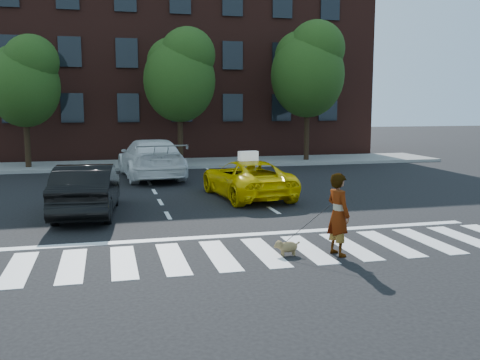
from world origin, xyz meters
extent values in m
plane|color=black|center=(0.00, 0.00, 0.00)|extent=(120.00, 120.00, 0.00)
cube|color=silver|center=(0.00, 0.00, 0.01)|extent=(13.00, 2.40, 0.01)
cube|color=silver|center=(0.00, 1.60, 0.01)|extent=(12.00, 0.30, 0.01)
cube|color=slate|center=(0.00, 17.50, 0.07)|extent=(30.00, 4.00, 0.15)
cube|color=#3F1D16|center=(0.00, 25.00, 6.00)|extent=(26.00, 10.00, 12.00)
cylinder|color=black|center=(-7.00, 17.00, 1.62)|extent=(0.28, 0.28, 3.25)
ellipsoid|color=#1C3B10|center=(-7.00, 17.00, 4.03)|extent=(3.38, 3.38, 3.89)
sphere|color=#1C3B10|center=(-6.60, 16.80, 5.20)|extent=(2.60, 2.60, 2.60)
sphere|color=#1C3B10|center=(-7.35, 17.25, 4.88)|extent=(2.34, 2.34, 2.34)
cylinder|color=black|center=(0.50, 17.00, 1.77)|extent=(0.28, 0.28, 3.55)
ellipsoid|color=#1C3B10|center=(0.50, 17.00, 4.40)|extent=(3.69, 3.69, 4.25)
sphere|color=#1C3B10|center=(0.90, 16.80, 5.68)|extent=(2.84, 2.84, 2.84)
sphere|color=#1C3B10|center=(0.15, 17.25, 5.32)|extent=(2.56, 2.56, 2.56)
cylinder|color=black|center=(7.50, 17.00, 1.93)|extent=(0.28, 0.28, 3.85)
ellipsoid|color=#1C3B10|center=(7.50, 17.00, 4.77)|extent=(4.00, 4.00, 4.60)
sphere|color=#1C3B10|center=(7.90, 16.80, 6.16)|extent=(3.08, 3.08, 3.08)
sphere|color=#1C3B10|center=(7.15, 17.25, 5.78)|extent=(2.77, 2.77, 2.77)
imported|color=#E7C204|center=(1.40, 6.86, 0.65)|extent=(2.62, 4.86, 1.29)
imported|color=black|center=(-3.84, 5.12, 0.74)|extent=(1.95, 4.63, 1.49)
imported|color=silver|center=(-1.40, 12.63, 0.85)|extent=(2.83, 6.04, 1.71)
imported|color=#999999|center=(1.44, -0.56, 0.88)|extent=(0.56, 0.72, 1.76)
ellipsoid|color=#906549|center=(0.42, -0.33, 0.18)|extent=(0.42, 0.23, 0.23)
sphere|color=#906549|center=(0.22, -0.33, 0.24)|extent=(0.18, 0.18, 0.17)
sphere|color=#906549|center=(0.15, -0.33, 0.21)|extent=(0.08, 0.08, 0.08)
cylinder|color=#906549|center=(0.62, -0.34, 0.24)|extent=(0.12, 0.04, 0.10)
sphere|color=#906549|center=(0.22, -0.27, 0.29)|extent=(0.06, 0.06, 0.06)
sphere|color=#906549|center=(0.22, -0.38, 0.29)|extent=(0.06, 0.06, 0.06)
cylinder|color=#906549|center=(0.30, -0.38, 0.06)|extent=(0.05, 0.05, 0.11)
cylinder|color=#906549|center=(0.30, -0.28, 0.06)|extent=(0.05, 0.05, 0.11)
cylinder|color=#906549|center=(0.54, -0.39, 0.06)|extent=(0.05, 0.05, 0.11)
cylinder|color=#906549|center=(0.54, -0.29, 0.06)|extent=(0.05, 0.05, 0.11)
cube|color=white|center=(1.40, 6.66, 1.45)|extent=(0.68, 0.35, 0.32)
camera|label=1|loc=(-3.25, -10.78, 3.18)|focal=40.00mm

